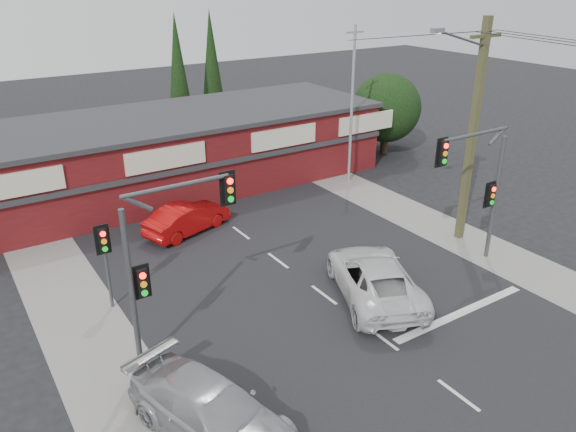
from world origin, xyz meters
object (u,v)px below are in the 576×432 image
red_sedan (187,218)px  utility_pole (472,127)px  silver_suv (212,412)px  shop_building (157,153)px  white_suv (374,278)px

red_sedan → utility_pole: (10.44, -7.61, 4.67)m
red_sedan → utility_pole: size_ratio=0.44×
silver_suv → shop_building: (5.83, 18.83, 1.35)m
shop_building → utility_pole: 17.15m
red_sedan → utility_pole: bearing=-144.4°
white_suv → red_sedan: 10.08m
white_suv → shop_building: size_ratio=0.22×
silver_suv → utility_pole: utility_pole is taller
white_suv → shop_building: shop_building is taller
red_sedan → silver_suv: bearing=140.8°
red_sedan → shop_building: (1.08, 6.39, 1.40)m
utility_pole → shop_building: bearing=123.8°
white_suv → red_sedan: bearing=-45.4°
shop_building → white_suv: bearing=-80.7°
utility_pole → silver_suv: bearing=-162.3°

